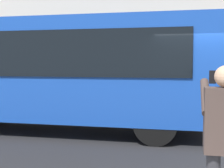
% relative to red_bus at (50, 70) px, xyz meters
% --- Properties ---
extents(ground_plane, '(60.00, 60.00, 0.00)m').
position_rel_red_bus_xyz_m(ground_plane, '(-4.25, 0.45, -1.68)').
color(ground_plane, '#232326').
extents(red_bus, '(9.05, 2.54, 3.08)m').
position_rel_red_bus_xyz_m(red_bus, '(0.00, 0.00, 0.00)').
color(red_bus, '#1947AD').
rests_on(red_bus, ground_plane).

